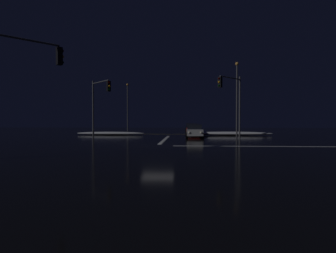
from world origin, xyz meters
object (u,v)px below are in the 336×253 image
sedan_silver (194,131)px  sedan_red (193,130)px  sedan_black (191,127)px  sedan_gray (193,128)px  streetlamp_left_far (128,104)px  traffic_signal_nw (99,98)px  traffic_signal_sw (19,72)px  streetlamp_right_near (237,94)px  traffic_signal_ne (232,96)px

sedan_silver → sedan_red: size_ratio=1.00×
sedan_red → sedan_black: 13.14m
sedan_gray → streetlamp_left_far: streetlamp_left_far is taller
sedan_silver → sedan_red: 5.50m
sedan_black → traffic_signal_nw: size_ratio=0.67×
sedan_silver → traffic_signal_nw: (-10.26, -3.41, 3.58)m
traffic_signal_sw → streetlamp_left_far: 36.22m
streetlamp_right_near → traffic_signal_ne: bearing=-105.3°
sedan_silver → streetlamp_right_near: 7.67m
sedan_gray → sedan_black: size_ratio=1.00×
sedan_silver → traffic_signal_sw: (-10.23, -17.34, 3.83)m
sedan_gray → traffic_signal_sw: bearing=-109.6°
sedan_red → traffic_signal_nw: (-10.25, -8.91, 3.58)m
traffic_signal_ne → sedan_black: bearing=99.7°
sedan_black → traffic_signal_nw: traffic_signal_nw is taller
sedan_red → sedan_black: size_ratio=1.00×
traffic_signal_ne → sedan_gray: bearing=102.7°
sedan_black → streetlamp_left_far: size_ratio=0.47×
sedan_gray → streetlamp_right_near: streetlamp_right_near is taller
sedan_silver → streetlamp_left_far: bearing=122.5°
streetlamp_right_near → streetlamp_left_far: bearing=137.5°
sedan_gray → streetlamp_right_near: 11.53m
sedan_black → sedan_red: bearing=-90.0°
traffic_signal_ne → traffic_signal_sw: bearing=-135.0°
traffic_signal_sw → traffic_signal_ne: (13.98, 13.98, -0.05)m
sedan_gray → streetlamp_left_far: (-12.27, 6.78, 4.46)m
traffic_signal_nw → streetlamp_right_near: streetlamp_right_near is taller
sedan_black → traffic_signal_nw: (-10.25, -22.06, 3.58)m
sedan_gray → sedan_black: same height
sedan_silver → sedan_gray: size_ratio=1.00×
sedan_silver → traffic_signal_ne: 6.29m
traffic_signal_nw → sedan_black: bearing=65.1°
sedan_silver → traffic_signal_ne: traffic_signal_ne is taller
traffic_signal_sw → traffic_signal_ne: bearing=45.0°
sedan_black → sedan_gray: bearing=-87.6°
traffic_signal_nw → traffic_signal_sw: bearing=-89.9°
sedan_red → streetlamp_left_far: 18.47m
sedan_silver → traffic_signal_sw: 20.49m
traffic_signal_nw → sedan_red: bearing=41.0°
streetlamp_left_far → streetlamp_right_near: bearing=-42.5°
sedan_silver → sedan_gray: same height
sedan_gray → traffic_signal_nw: (-10.53, -15.46, 3.58)m
streetlamp_left_far → streetlamp_right_near: size_ratio=0.97×
traffic_signal_sw → sedan_black: bearing=74.1°
traffic_signal_ne → streetlamp_right_near: 6.47m
sedan_gray → streetlamp_left_far: size_ratio=0.47×
sedan_red → streetlamp_right_near: streetlamp_right_near is taller
sedan_red → traffic_signal_ne: 10.34m
sedan_red → traffic_signal_nw: bearing=-139.0°
traffic_signal_nw → streetlamp_right_near: 16.93m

